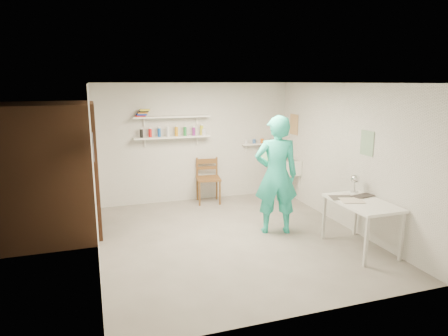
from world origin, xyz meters
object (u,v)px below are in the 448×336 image
object	(u,v)px
belfast_sink	(284,166)
man	(276,175)
desk_lamp	(355,179)
work_table	(360,226)
wooden_chair	(208,179)
wall_clock	(268,153)

from	to	relation	value
belfast_sink	man	world-z (taller)	man
man	desk_lamp	size ratio (longest dim) A/B	13.95
desk_lamp	work_table	bearing A→B (deg)	-112.42
wooden_chair	desk_lamp	world-z (taller)	desk_lamp
man	desk_lamp	bearing A→B (deg)	166.15
belfast_sink	wall_clock	xyz separation A→B (m)	(-1.05, -1.45, 0.58)
belfast_sink	wall_clock	size ratio (longest dim) A/B	1.74
wall_clock	desk_lamp	world-z (taller)	wall_clock
man	wall_clock	bearing A→B (deg)	-60.18
wooden_chair	work_table	xyz separation A→B (m)	(1.47, -2.93, -0.14)
belfast_sink	man	xyz separation A→B (m)	(-0.99, -1.67, 0.26)
belfast_sink	work_table	bearing A→B (deg)	-92.34
wall_clock	work_table	size ratio (longest dim) A/B	0.31
wall_clock	wooden_chair	size ratio (longest dim) A/B	0.34
wall_clock	wooden_chair	bearing A→B (deg)	122.25
wall_clock	work_table	world-z (taller)	wall_clock
man	work_table	bearing A→B (deg)	145.69
work_table	wall_clock	bearing A→B (deg)	127.23
belfast_sink	wall_clock	world-z (taller)	wall_clock
man	work_table	xyz separation A→B (m)	(0.88, -1.02, -0.59)
wall_clock	work_table	bearing A→B (deg)	-37.86
wall_clock	wooden_chair	distance (m)	1.93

